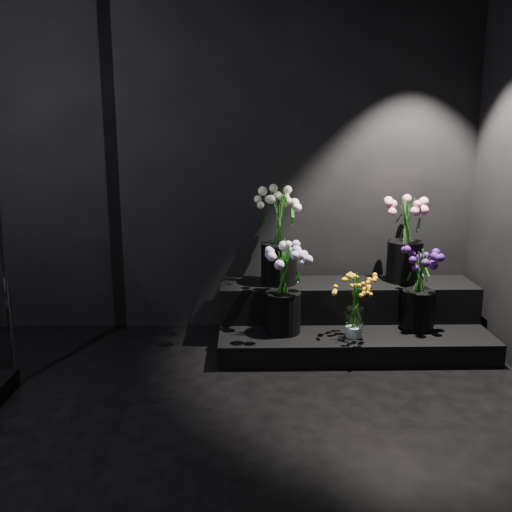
{
  "coord_description": "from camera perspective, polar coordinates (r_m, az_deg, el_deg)",
  "views": [
    {
      "loc": [
        0.13,
        -2.6,
        1.63
      ],
      "look_at": [
        0.22,
        1.2,
        0.78
      ],
      "focal_mm": 40.0,
      "sensor_mm": 36.0,
      "label": 1
    }
  ],
  "objects": [
    {
      "name": "floor",
      "position": [
        3.07,
        -3.77,
        -19.49
      ],
      "size": [
        4.0,
        4.0,
        0.0
      ],
      "primitive_type": "plane",
      "color": "black",
      "rests_on": "ground"
    },
    {
      "name": "wall_back",
      "position": [
        4.61,
        -2.95,
        9.75
      ],
      "size": [
        4.0,
        0.0,
        4.0
      ],
      "primitive_type": "plane",
      "rotation": [
        1.57,
        0.0,
        0.0
      ],
      "color": "black",
      "rests_on": "floor"
    },
    {
      "name": "wall_front",
      "position": [
        0.66,
        -13.11,
        -8.64
      ],
      "size": [
        4.0,
        0.0,
        4.0
      ],
      "primitive_type": "plane",
      "rotation": [
        -1.57,
        0.0,
        0.0
      ],
      "color": "black",
      "rests_on": "floor"
    },
    {
      "name": "display_riser",
      "position": [
        4.52,
        9.25,
        -6.22
      ],
      "size": [
        2.0,
        0.89,
        0.44
      ],
      "color": "black",
      "rests_on": "floor"
    },
    {
      "name": "bouquet_orange_bells",
      "position": [
        4.12,
        9.89,
        -4.81
      ],
      "size": [
        0.31,
        0.31,
        0.47
      ],
      "rotation": [
        0.0,
        0.0,
        -0.26
      ],
      "color": "white",
      "rests_on": "display_riser"
    },
    {
      "name": "bouquet_lilac",
      "position": [
        4.12,
        2.75,
        -2.59
      ],
      "size": [
        0.42,
        0.42,
        0.66
      ],
      "rotation": [
        0.0,
        0.0,
        -0.05
      ],
      "color": "black",
      "rests_on": "display_riser"
    },
    {
      "name": "bouquet_purple",
      "position": [
        4.36,
        16.03,
        -2.87
      ],
      "size": [
        0.38,
        0.38,
        0.6
      ],
      "rotation": [
        0.0,
        0.0,
        -0.21
      ],
      "color": "black",
      "rests_on": "display_riser"
    },
    {
      "name": "bouquet_cream_roses",
      "position": [
        4.39,
        2.33,
        2.42
      ],
      "size": [
        0.49,
        0.49,
        0.73
      ],
      "rotation": [
        0.0,
        0.0,
        -0.38
      ],
      "color": "black",
      "rests_on": "display_riser"
    },
    {
      "name": "bouquet_pink_roses",
      "position": [
        4.6,
        14.77,
        2.04
      ],
      "size": [
        0.41,
        0.41,
        0.68
      ],
      "rotation": [
        0.0,
        0.0,
        -0.16
      ],
      "color": "black",
      "rests_on": "display_riser"
    }
  ]
}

